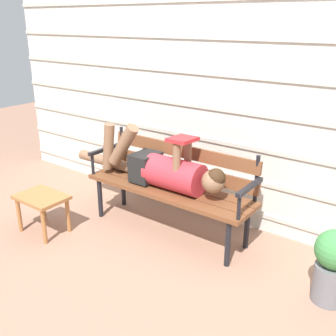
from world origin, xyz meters
TOP-DOWN VIEW (x-y plane):
  - ground_plane at (0.00, 0.00)m, footprint 12.00×12.00m
  - house_siding at (0.00, 0.72)m, footprint 5.02×0.08m
  - park_bench at (0.00, 0.25)m, footprint 1.55×0.43m
  - reclining_person at (-0.07, 0.18)m, footprint 1.69×0.27m
  - footstool at (-0.88, -0.48)m, footprint 0.44×0.32m
  - potted_plant at (1.42, 0.07)m, footprint 0.26×0.26m

SIDE VIEW (x-z plane):
  - ground_plane at x=0.00m, z-range 0.00..0.00m
  - potted_plant at x=1.42m, z-range 0.02..0.54m
  - footstool at x=-0.88m, z-range 0.11..0.46m
  - park_bench at x=0.00m, z-range 0.06..0.86m
  - reclining_person at x=-0.07m, z-range 0.32..0.84m
  - house_siding at x=0.00m, z-range 0.00..2.38m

